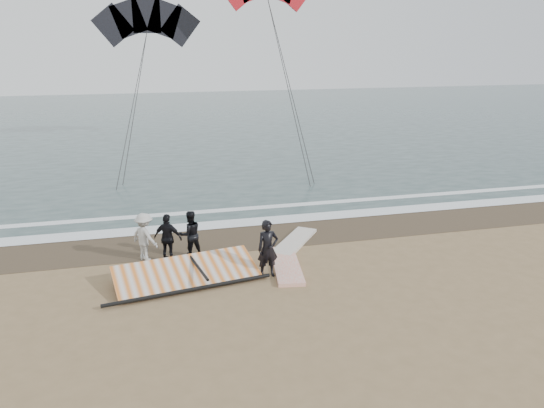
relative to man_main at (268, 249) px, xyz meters
The scene contains 11 objects.
ground 1.43m from the man_main, 76.41° to the right, with size 120.00×120.00×0.00m, color #8C704C.
sea 31.89m from the man_main, 89.51° to the left, with size 120.00×54.00×0.02m, color #233838.
wet_sand 3.50m from the man_main, 85.42° to the left, with size 120.00×2.80×0.01m, color #4C3D2B.
foam_near 4.86m from the man_main, 86.76° to the left, with size 120.00×0.90×0.01m, color white.
foam_far 6.54m from the man_main, 87.61° to the left, with size 120.00×0.45×0.01m, color white.
man_main is the anchor object (origin of this frame).
board_white 1.16m from the man_main, 33.85° to the left, with size 0.78×2.78×0.11m, color white.
board_cream 2.89m from the man_main, 57.20° to the left, with size 0.71×2.67×0.11m, color beige.
trio_cluster 3.44m from the man_main, 144.79° to the left, with size 2.37×1.23×1.55m.
sail_rig 2.51m from the man_main, behind, with size 4.65×2.38×0.51m.
kite_dark 22.65m from the man_main, 96.52° to the left, with size 7.34×5.57×13.24m.
Camera 1 is at (-3.62, -12.74, 6.61)m, focal length 35.00 mm.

